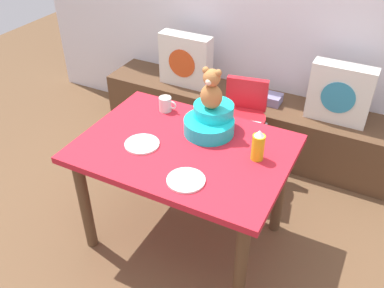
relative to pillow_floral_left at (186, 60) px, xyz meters
The scene contains 13 objects.
ground_plane 1.47m from the pillow_floral_left, 62.57° to the right, with size 8.00×8.00×0.00m, color brown.
window_bench 0.75m from the pillow_floral_left, ahead, with size 2.60×0.44×0.46m, color brown.
pillow_floral_left is the anchor object (origin of this frame).
pillow_floral_right 1.26m from the pillow_floral_left, ahead, with size 0.44×0.15×0.44m.
book_stack 0.76m from the pillow_floral_left, ahead, with size 0.20×0.14×0.07m, color #827DA9.
dining_table 1.31m from the pillow_floral_left, 62.57° to the right, with size 1.20×0.86×0.74m.
highchair 0.81m from the pillow_floral_left, 31.52° to the right, with size 0.37×0.49×0.79m.
infant_seat_teal 1.17m from the pillow_floral_left, 54.86° to the right, with size 0.30×0.33×0.16m.
teddy_bear 1.21m from the pillow_floral_left, 54.87° to the right, with size 0.13×0.12×0.25m.
ketchup_bottle 1.49m from the pillow_floral_left, 46.91° to the right, with size 0.07×0.07×0.18m.
coffee_mug 0.93m from the pillow_floral_left, 70.12° to the right, with size 0.12×0.08×0.09m.
dinner_plate_near 1.61m from the pillow_floral_left, 62.11° to the right, with size 0.20×0.20×0.01m, color white.
dinner_plate_far 1.32m from the pillow_floral_left, 73.09° to the right, with size 0.20×0.20×0.01m, color white.
Camera 1 is at (0.92, -1.70, 2.13)m, focal length 39.10 mm.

